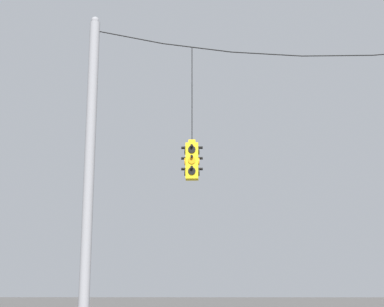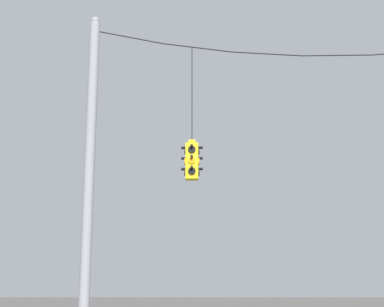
{
  "view_description": "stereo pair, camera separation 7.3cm",
  "coord_description": "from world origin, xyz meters",
  "views": [
    {
      "loc": [
        -3.62,
        -15.53,
        1.58
      ],
      "look_at": [
        -4.05,
        -0.1,
        5.14
      ],
      "focal_mm": 55.0,
      "sensor_mm": 36.0,
      "label": 1
    },
    {
      "loc": [
        -3.55,
        -15.53,
        1.58
      ],
      "look_at": [
        -4.05,
        -0.1,
        5.14
      ],
      "focal_mm": 55.0,
      "sensor_mm": 36.0,
      "label": 2
    }
  ],
  "objects": [
    {
      "name": "utility_pole_left",
      "position": [
        -6.82,
        -0.1,
        4.58
      ],
      "size": [
        0.28,
        0.28,
        9.18
      ],
      "color": "gray",
      "rests_on": "ground_plane"
    },
    {
      "name": "span_wire",
      "position": [
        -0.0,
        -0.1,
        8.2
      ],
      "size": [
        13.65,
        0.03,
        0.87
      ],
      "color": "black"
    },
    {
      "name": "traffic_light_over_intersection",
      "position": [
        -4.05,
        -0.1,
        4.96
      ],
      "size": [
        0.58,
        0.58,
        3.77
      ],
      "color": "yellow"
    }
  ]
}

